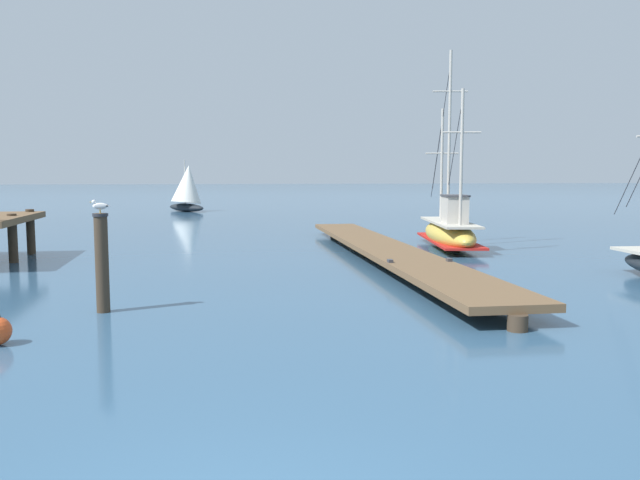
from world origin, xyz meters
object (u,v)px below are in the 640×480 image
Objects in this scene: mooring_piling at (102,261)px; distant_sailboat at (187,188)px; fishing_boat_0 at (449,231)px; perched_seagull at (100,206)px.

mooring_piling is 0.45× the size of distant_sailboat.
mooring_piling is at bearing -139.51° from fishing_boat_0.
fishing_boat_0 is at bearing -68.96° from distant_sailboat.
fishing_boat_0 is at bearing 40.50° from perched_seagull.
fishing_boat_0 is 19.25× the size of perched_seagull.
distant_sailboat is at bearing 88.64° from perched_seagull.
perched_seagull is at bearing -139.50° from fishing_boat_0.
fishing_boat_0 reaches higher than perched_seagull.
mooring_piling is (-11.03, -9.41, 0.37)m from fishing_boat_0.
distant_sailboat is at bearing 88.63° from mooring_piling.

